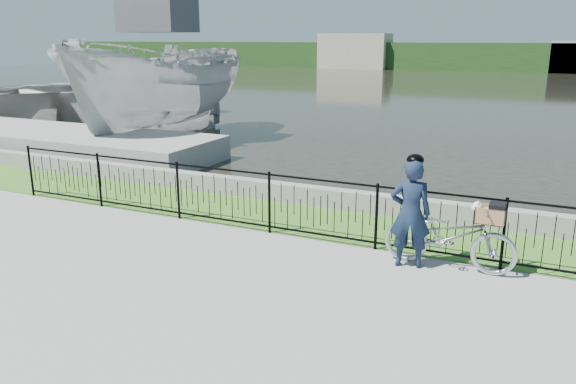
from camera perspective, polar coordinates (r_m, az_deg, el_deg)
The scene contains 12 objects.
ground at distance 8.60m, azimuth -0.69°, elevation -8.31°, with size 120.00×120.00×0.00m, color gray.
grass_strip at distance 10.85m, azimuth 5.24°, elevation -3.25°, with size 60.00×2.00×0.01m, color #3E7123.
water at distance 40.40m, azimuth 20.18°, elevation 9.52°, with size 120.00×120.00×0.00m, color black.
quay_wall at distance 11.70m, azimuth 6.92°, elevation -0.91°, with size 60.00×0.30×0.40m, color gray.
fence at distance 9.78m, azimuth 3.34°, elevation -1.78°, with size 14.00×0.06×1.15m, color black, non-canonical shape.
far_treeline at distance 67.22m, azimuth 22.47°, elevation 12.56°, with size 120.00×6.00×3.00m, color #1F3F18.
far_building_left at distance 68.55m, azimuth 6.82°, elevation 14.03°, with size 8.00×4.00×4.00m, color #9E937E.
dock at distance 18.66m, azimuth -21.69°, elevation 4.69°, with size 10.00×3.00×0.70m, color gray.
bicycle_rig at distance 8.98m, azimuth 16.15°, elevation -4.24°, with size 2.00×0.70×1.14m.
cyclist at distance 8.80m, azimuth 12.33°, elevation -2.01°, with size 0.70×0.55×1.78m.
boat_near at distance 19.72m, azimuth -12.73°, elevation 10.36°, with size 3.58×9.00×5.24m.
boat_far at distance 26.29m, azimuth -20.13°, elevation 9.46°, with size 11.95×13.62×2.35m.
Camera 1 is at (3.40, -7.11, 3.45)m, focal length 35.00 mm.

